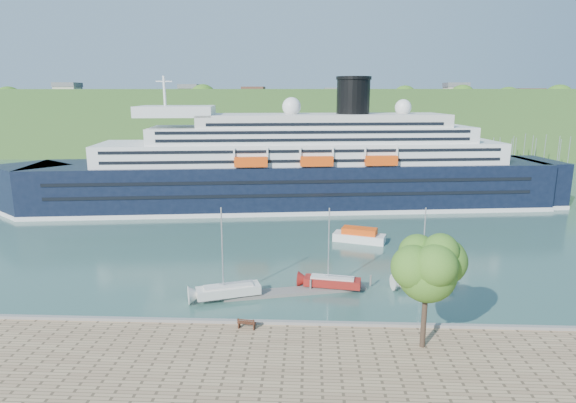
# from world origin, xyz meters

# --- Properties ---
(ground) EXTENTS (400.00, 400.00, 0.00)m
(ground) POSITION_xyz_m (0.00, 0.00, 0.00)
(ground) COLOR #2D5047
(ground) RESTS_ON ground
(far_hillside) EXTENTS (400.00, 50.00, 24.00)m
(far_hillside) POSITION_xyz_m (0.00, 145.00, 12.00)
(far_hillside) COLOR #316126
(far_hillside) RESTS_ON ground
(quay_coping) EXTENTS (220.00, 0.50, 0.30)m
(quay_coping) POSITION_xyz_m (0.00, -0.20, 1.15)
(quay_coping) COLOR slate
(quay_coping) RESTS_ON promenade
(cruise_ship) EXTENTS (116.39, 30.44, 25.87)m
(cruise_ship) POSITION_xyz_m (-3.15, 53.00, 12.94)
(cruise_ship) COLOR black
(cruise_ship) RESTS_ON ground
(park_bench) EXTENTS (1.83, 0.96, 1.12)m
(park_bench) POSITION_xyz_m (-5.33, -1.20, 1.56)
(park_bench) COLOR #472314
(park_bench) RESTS_ON promenade
(promenade_tree) EXTENTS (6.69, 6.69, 11.09)m
(promenade_tree) POSITION_xyz_m (10.38, -3.84, 6.54)
(promenade_tree) COLOR #2F6019
(promenade_tree) RESTS_ON promenade
(floating_pontoon) EXTENTS (16.55, 5.86, 0.37)m
(floating_pontoon) POSITION_xyz_m (-1.10, 9.50, 0.18)
(floating_pontoon) COLOR slate
(floating_pontoon) RESTS_ON ground
(sailboat_white_near) EXTENTS (8.11, 4.70, 10.13)m
(sailboat_white_near) POSITION_xyz_m (-8.49, 7.40, 5.06)
(sailboat_white_near) COLOR silver
(sailboat_white_near) RESTS_ON ground
(sailboat_red) EXTENTS (7.51, 3.17, 9.40)m
(sailboat_red) POSITION_xyz_m (3.23, 10.64, 4.70)
(sailboat_red) COLOR maroon
(sailboat_red) RESTS_ON ground
(sailboat_white_far) EXTENTS (7.50, 3.47, 9.35)m
(sailboat_white_far) POSITION_xyz_m (14.24, 11.62, 4.68)
(sailboat_white_far) COLOR silver
(sailboat_white_far) RESTS_ON ground
(tender_launch) EXTENTS (8.45, 4.98, 2.21)m
(tender_launch) POSITION_xyz_m (8.27, 29.63, 1.10)
(tender_launch) COLOR #EC490D
(tender_launch) RESTS_ON ground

